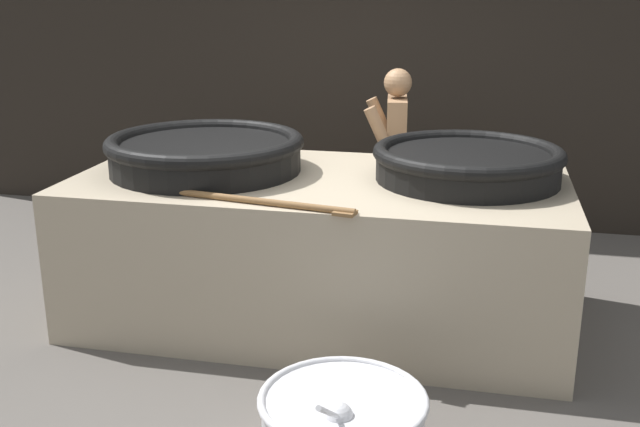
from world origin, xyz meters
TOP-DOWN VIEW (x-y plane):
  - ground_plane at (0.00, 0.00)m, footprint 60.00×60.00m
  - hearth_platform at (0.00, 0.00)m, footprint 3.20×1.58m
  - giant_wok_near at (-0.79, 0.01)m, footprint 1.33×1.33m
  - giant_wok_far at (0.94, 0.13)m, footprint 1.22×1.22m
  - stirring_paddle at (-0.14, -0.70)m, footprint 1.14×0.26m
  - cook at (0.35, 1.20)m, footprint 0.40×0.60m
  - prep_bowl_vegetables at (0.45, -1.54)m, footprint 0.82×1.07m

SIDE VIEW (x-z plane):
  - ground_plane at x=0.00m, z-range 0.00..0.00m
  - prep_bowl_vegetables at x=0.45m, z-range -0.15..0.52m
  - hearth_platform at x=0.00m, z-range 0.00..0.99m
  - cook at x=0.35m, z-range 0.06..1.64m
  - stirring_paddle at x=-0.14m, z-range 0.99..1.03m
  - giant_wok_far at x=0.94m, z-range 1.00..1.23m
  - giant_wok_near at x=-0.79m, z-range 1.00..1.25m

